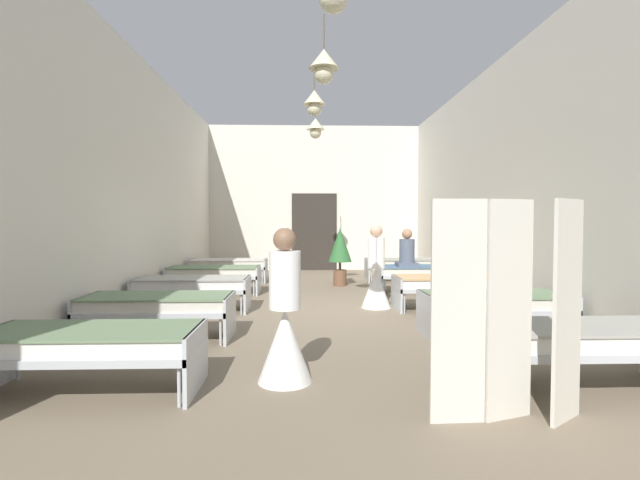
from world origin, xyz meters
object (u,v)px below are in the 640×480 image
at_px(nurse_mid_aisle, 285,327).
at_px(potted_plant, 340,249).
at_px(bed_right_row_0, 578,339).
at_px(bed_left_row_1, 158,305).
at_px(bed_left_row_2, 193,285).
at_px(bed_left_row_4, 229,265).
at_px(bed_right_row_4, 403,264).
at_px(bed_right_row_2, 450,284).
at_px(bed_right_row_3, 422,272).
at_px(privacy_screen, 512,311).
at_px(bed_right_row_1, 494,303).
at_px(bed_left_row_0, 91,344).
at_px(nurse_near_aisle, 376,278).
at_px(patient_seated_primary, 407,252).
at_px(bed_left_row_3, 214,273).

height_order(nurse_mid_aisle, potted_plant, nurse_mid_aisle).
bearing_deg(bed_right_row_0, bed_left_row_1, 156.80).
bearing_deg(bed_left_row_2, bed_left_row_1, -90.00).
distance_m(bed_left_row_4, bed_right_row_4, 4.43).
xyz_separation_m(bed_right_row_2, bed_right_row_3, (0.00, 1.90, 0.00)).
distance_m(bed_left_row_4, privacy_screen, 9.02).
xyz_separation_m(bed_right_row_1, privacy_screen, (-0.95, -2.61, 0.41)).
bearing_deg(bed_right_row_4, bed_right_row_0, -90.00).
distance_m(bed_left_row_1, potted_plant, 5.65).
xyz_separation_m(bed_left_row_0, nurse_near_aisle, (3.17, 3.99, 0.09)).
bearing_deg(bed_left_row_0, patient_seated_primary, 53.98).
bearing_deg(bed_left_row_2, bed_right_row_3, 23.20).
height_order(bed_right_row_3, privacy_screen, privacy_screen).
xyz_separation_m(bed_left_row_0, patient_seated_primary, (4.08, 5.61, 0.43)).
bearing_deg(patient_seated_primary, privacy_screen, -95.42).
bearing_deg(bed_right_row_2, bed_right_row_4, 90.00).
bearing_deg(patient_seated_primary, bed_right_row_2, -79.08).
bearing_deg(bed_left_row_0, bed_right_row_4, 59.75).
bearing_deg(potted_plant, nurse_mid_aisle, -98.89).
bearing_deg(nurse_near_aisle, bed_left_row_3, -25.99).
xyz_separation_m(bed_left_row_0, potted_plant, (2.75, 6.82, 0.44)).
bearing_deg(bed_left_row_0, nurse_near_aisle, 51.49).
distance_m(bed_left_row_0, bed_left_row_2, 3.80).
height_order(bed_right_row_1, bed_left_row_3, same).
bearing_deg(patient_seated_primary, bed_left_row_2, -156.04).
height_order(bed_right_row_0, bed_right_row_1, same).
xyz_separation_m(bed_right_row_4, potted_plant, (-1.68, -0.78, 0.44)).
relative_size(bed_left_row_0, bed_right_row_1, 1.00).
height_order(bed_right_row_1, bed_right_row_2, same).
bearing_deg(bed_left_row_3, potted_plant, 22.10).
relative_size(bed_left_row_1, bed_left_row_2, 1.00).
relative_size(bed_right_row_1, potted_plant, 1.38).
height_order(bed_left_row_4, privacy_screen, privacy_screen).
relative_size(bed_left_row_1, bed_left_row_4, 1.00).
bearing_deg(bed_left_row_3, nurse_mid_aisle, -72.60).
distance_m(bed_left_row_1, patient_seated_primary, 5.54).
relative_size(bed_left_row_1, bed_left_row_3, 1.00).
bearing_deg(bed_left_row_4, privacy_screen, -67.26).
bearing_deg(bed_left_row_3, nurse_near_aisle, -28.36).
bearing_deg(bed_right_row_1, nurse_near_aisle, 121.10).
bearing_deg(bed_left_row_3, privacy_screen, -61.48).
distance_m(bed_left_row_0, nurse_mid_aisle, 1.73).
height_order(bed_left_row_1, bed_right_row_2, same).
relative_size(bed_left_row_1, bed_right_row_2, 1.00).
distance_m(bed_right_row_1, bed_right_row_3, 3.80).
relative_size(bed_left_row_0, bed_left_row_1, 1.00).
relative_size(bed_left_row_1, potted_plant, 1.38).
bearing_deg(bed_right_row_3, bed_right_row_0, -90.00).
xyz_separation_m(patient_seated_primary, privacy_screen, (-0.60, -6.32, -0.02)).
xyz_separation_m(bed_right_row_0, bed_left_row_4, (-4.43, 7.60, 0.00)).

